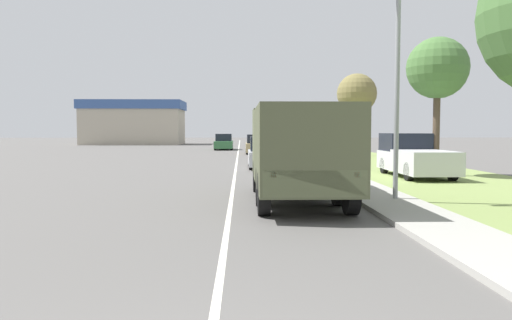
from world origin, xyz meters
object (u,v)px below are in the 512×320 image
Objects in this scene: car_nearest_ahead at (264,154)px; lamp_post at (389,69)px; car_second_ahead at (256,145)px; military_truck at (297,147)px; car_third_ahead at (224,143)px; pickup_truck at (414,157)px.

lamp_post reaches higher than car_nearest_ahead.
lamp_post is (2.93, -29.34, 3.07)m from car_second_ahead.
military_truck is 1.66× the size of car_nearest_ahead.
military_truck is at bearing 175.53° from lamp_post.
car_third_ahead is at bearing 109.27° from car_second_ahead.
car_second_ahead is 0.94× the size of car_third_ahead.
pickup_truck is 0.87× the size of lamp_post.
car_third_ahead is (-3.47, 38.08, -0.84)m from military_truck.
car_second_ahead is 9.48m from car_third_ahead.
military_truck reaches higher than pickup_truck.
lamp_post reaches higher than car_third_ahead.
car_nearest_ahead reaches higher than car_second_ahead.
lamp_post is (2.94, -13.20, 3.06)m from car_nearest_ahead.
military_truck is 3.42m from lamp_post.
military_truck is 38.25m from car_third_ahead.
car_nearest_ahead is at bearing -82.92° from car_third_ahead.
military_truck is at bearing -84.79° from car_third_ahead.
car_second_ahead is (0.01, 16.14, -0.01)m from car_nearest_ahead.
car_nearest_ahead is 16.14m from car_second_ahead.
pickup_truck reaches higher than car_nearest_ahead.
lamp_post reaches higher than pickup_truck.
military_truck is 1.57× the size of car_second_ahead.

